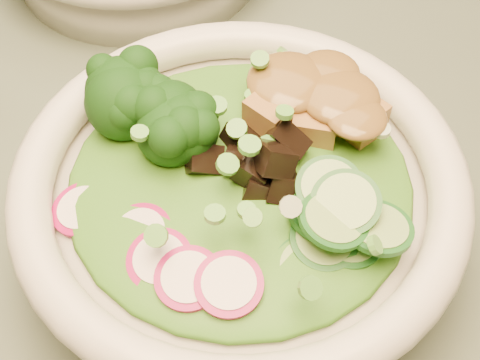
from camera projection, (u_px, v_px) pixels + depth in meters
The scene contains 10 objects.
dining_table at pixel (446, 342), 0.53m from camera, with size 1.20×0.80×0.75m.
salad_bowl at pixel (240, 200), 0.42m from camera, with size 0.28×0.28×0.08m.
lettuce_bed at pixel (240, 179), 0.40m from camera, with size 0.21×0.21×0.02m, color #295612.
broccoli_florets at pixel (157, 113), 0.41m from camera, with size 0.08×0.07×0.05m, color black, non-canonical shape.
radish_slices at pixel (165, 253), 0.37m from camera, with size 0.11×0.04×0.02m, color #9A0B4D, non-canonical shape.
cucumber_slices at pixel (333, 228), 0.37m from camera, with size 0.07×0.07×0.04m, color #88B263, non-canonical shape.
mushroom_heap at pixel (253, 151), 0.40m from camera, with size 0.07×0.07×0.04m, color black, non-canonical shape.
tofu_cubes at pixel (307, 106), 0.42m from camera, with size 0.09×0.06×0.04m, color brown, non-canonical shape.
peanut_sauce at pixel (309, 90), 0.41m from camera, with size 0.07×0.06×0.02m, color brown.
scallion_garnish at pixel (240, 153), 0.38m from camera, with size 0.20×0.20×0.02m, color #55A138, non-canonical shape.
Camera 1 is at (-0.02, -0.27, 1.13)m, focal length 50.00 mm.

